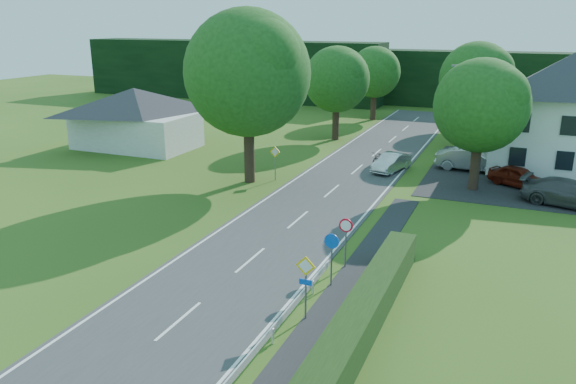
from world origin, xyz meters
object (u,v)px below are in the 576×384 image
at_px(motorcycle, 378,158).
at_px(parasol, 534,158).
at_px(parked_car_silver_a, 471,159).
at_px(moving_car, 391,162).
at_px(parked_car_grey, 569,193).
at_px(streetlight, 475,118).
at_px(parked_car_red, 519,177).

relative_size(motorcycle, parasol, 1.02).
xyz_separation_m(motorcycle, parasol, (11.04, 3.09, 0.36)).
bearing_deg(parked_car_silver_a, moving_car, 117.45).
bearing_deg(parked_car_silver_a, parked_car_grey, -133.12).
height_order(motorcycle, parked_car_silver_a, parked_car_silver_a).
bearing_deg(parked_car_silver_a, motorcycle, 101.98).
bearing_deg(parasol, parked_car_grey, -76.90).
relative_size(parked_car_grey, parasol, 2.74).
relative_size(moving_car, parked_car_grey, 0.73).
bearing_deg(parked_car_grey, moving_car, 85.39).
height_order(parked_car_silver_a, parasol, parasol).
relative_size(streetlight, parked_car_red, 1.99).
bearing_deg(parked_car_red, streetlight, 115.98).
bearing_deg(parked_car_grey, parked_car_red, 55.85).
distance_m(moving_car, parasol, 10.71).
xyz_separation_m(parked_car_red, parked_car_silver_a, (-3.36, 3.20, 0.16)).
relative_size(moving_car, parked_car_silver_a, 0.78).
xyz_separation_m(streetlight, parked_car_silver_a, (-0.20, 3.01, -3.58)).
height_order(streetlight, moving_car, streetlight).
bearing_deg(parked_car_silver_a, streetlight, -173.50).
xyz_separation_m(motorcycle, parked_car_silver_a, (6.74, 1.10, 0.31)).
xyz_separation_m(parked_car_grey, parasol, (-1.96, 8.43, 0.10)).
height_order(parked_car_red, parked_car_grey, parked_car_grey).
bearing_deg(motorcycle, streetlight, -7.18).
height_order(motorcycle, parked_car_grey, parked_car_grey).
bearing_deg(parked_car_grey, motorcycle, 81.69).
height_order(moving_car, parked_car_red, parked_car_red).
bearing_deg(parked_car_grey, parasol, 27.15).
bearing_deg(streetlight, moving_car, 174.81).
bearing_deg(moving_car, parasol, 39.09).
bearing_deg(moving_car, parked_car_grey, -4.36).
xyz_separation_m(moving_car, parked_car_silver_a, (5.43, 2.50, 0.19)).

